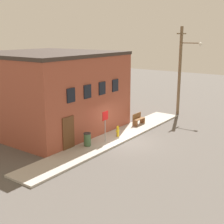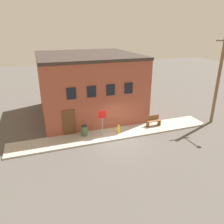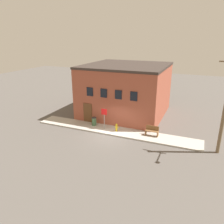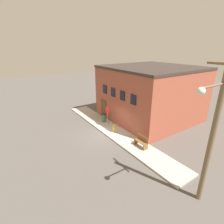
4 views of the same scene
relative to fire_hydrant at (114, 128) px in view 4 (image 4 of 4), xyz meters
The scene contains 8 objects.
ground_plane 1.11m from the fire_hydrant, 107.24° to the right, with size 80.00×80.00×0.00m, color #56514C.
sidewalk 0.55m from the fire_hydrant, 156.97° to the left, with size 16.54×2.12×0.13m.
brick_building 6.31m from the fire_hydrant, 100.59° to the left, with size 9.11×9.21×5.89m.
fire_hydrant is the anchor object (origin of this frame).
stop_sign 1.71m from the fire_hydrant, behind, with size 0.60×0.06×2.09m.
bench 3.42m from the fire_hydrant, ahead, with size 1.21×0.44×0.92m.
trash_bin 2.75m from the fire_hydrant, 169.16° to the left, with size 0.48×0.48×0.86m.
utility_pole 9.73m from the fire_hydrant, ahead, with size 1.80×2.05×7.84m.
Camera 4 is at (12.71, -7.66, 7.90)m, focal length 28.00 mm.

